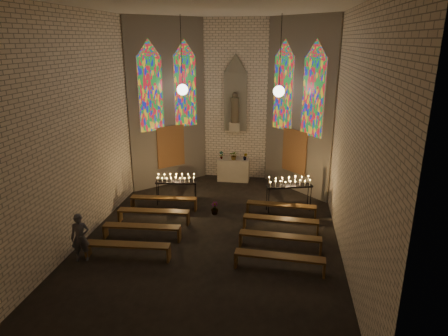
{
  "coord_description": "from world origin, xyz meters",
  "views": [
    {
      "loc": [
        2.11,
        -11.49,
        6.11
      ],
      "look_at": [
        0.22,
        1.12,
        1.98
      ],
      "focal_mm": 32.0,
      "sensor_mm": 36.0,
      "label": 1
    }
  ],
  "objects": [
    {
      "name": "floor",
      "position": [
        0.0,
        0.0,
        0.0
      ],
      "size": [
        12.0,
        12.0,
        0.0
      ],
      "primitive_type": "plane",
      "color": "black",
      "rests_on": "ground"
    },
    {
      "name": "room",
      "position": [
        -0.0,
        3.37,
        3.72
      ],
      "size": [
        8.22,
        12.43,
        7.0
      ],
      "color": "beige",
      "rests_on": "ground"
    },
    {
      "name": "altar",
      "position": [
        0.0,
        5.45,
        0.5
      ],
      "size": [
        1.4,
        0.6,
        1.0
      ],
      "primitive_type": "cube",
      "color": "beige",
      "rests_on": "ground"
    },
    {
      "name": "flower_vase_left",
      "position": [
        -0.55,
        5.41,
        1.18
      ],
      "size": [
        0.22,
        0.19,
        0.37
      ],
      "primitive_type": "imported",
      "rotation": [
        0.0,
        0.0,
        0.34
      ],
      "color": "#4C723F",
      "rests_on": "altar"
    },
    {
      "name": "flower_vase_center",
      "position": [
        0.03,
        5.37,
        1.21
      ],
      "size": [
        0.41,
        0.37,
        0.41
      ],
      "primitive_type": "imported",
      "rotation": [
        0.0,
        0.0,
        -0.13
      ],
      "color": "#4C723F",
      "rests_on": "altar"
    },
    {
      "name": "flower_vase_right",
      "position": [
        0.53,
        5.37,
        1.17
      ],
      "size": [
        0.22,
        0.19,
        0.34
      ],
      "primitive_type": "imported",
      "rotation": [
        0.0,
        0.0,
        -0.23
      ],
      "color": "#4C723F",
      "rests_on": "altar"
    },
    {
      "name": "aisle_flower_pot",
      "position": [
        -0.22,
        1.7,
        0.23
      ],
      "size": [
        0.35,
        0.35,
        0.47
      ],
      "primitive_type": "imported",
      "rotation": [
        0.0,
        0.0,
        -0.43
      ],
      "color": "#4C723F",
      "rests_on": "ground"
    },
    {
      "name": "votive_stand_left",
      "position": [
        -1.83,
        2.43,
        0.98
      ],
      "size": [
        1.6,
        0.55,
        1.15
      ],
      "rotation": [
        0.0,
        0.0,
        0.12
      ],
      "color": "black",
      "rests_on": "ground"
    },
    {
      "name": "votive_stand_right",
      "position": [
        2.45,
        2.44,
        1.06
      ],
      "size": [
        1.73,
        0.84,
        1.24
      ],
      "rotation": [
        0.0,
        0.0,
        0.27
      ],
      "color": "black",
      "rests_on": "ground"
    },
    {
      "name": "pew_left_0",
      "position": [
        -2.18,
        1.87,
        0.39
      ],
      "size": [
        2.49,
        0.49,
        0.48
      ],
      "rotation": [
        0.0,
        0.0,
        0.06
      ],
      "color": "#503516",
      "rests_on": "ground"
    },
    {
      "name": "pew_right_0",
      "position": [
        2.18,
        1.87,
        0.39
      ],
      "size": [
        2.49,
        0.49,
        0.48
      ],
      "rotation": [
        0.0,
        0.0,
        -0.06
      ],
      "color": "#503516",
      "rests_on": "ground"
    },
    {
      "name": "pew_left_1",
      "position": [
        -2.18,
        0.67,
        0.39
      ],
      "size": [
        2.49,
        0.49,
        0.48
      ],
      "rotation": [
        0.0,
        0.0,
        0.06
      ],
      "color": "#503516",
      "rests_on": "ground"
    },
    {
      "name": "pew_right_1",
      "position": [
        2.18,
        0.67,
        0.39
      ],
      "size": [
        2.49,
        0.49,
        0.48
      ],
      "rotation": [
        0.0,
        0.0,
        -0.06
      ],
      "color": "#503516",
      "rests_on": "ground"
    },
    {
      "name": "pew_left_2",
      "position": [
        -2.18,
        -0.53,
        0.39
      ],
      "size": [
        2.49,
        0.49,
        0.48
      ],
      "rotation": [
        0.0,
        0.0,
        0.06
      ],
      "color": "#503516",
      "rests_on": "ground"
    },
    {
      "name": "pew_right_2",
      "position": [
        2.18,
        -0.53,
        0.39
      ],
      "size": [
        2.49,
        0.49,
        0.48
      ],
      "rotation": [
        0.0,
        0.0,
        -0.06
      ],
      "color": "#503516",
      "rests_on": "ground"
    },
    {
      "name": "pew_left_3",
      "position": [
        -2.18,
        -1.73,
        0.39
      ],
      "size": [
        2.49,
        0.49,
        0.48
      ],
      "rotation": [
        0.0,
        0.0,
        0.06
      ],
      "color": "#503516",
      "rests_on": "ground"
    },
    {
      "name": "pew_right_3",
      "position": [
        2.18,
        -1.73,
        0.39
      ],
      "size": [
        2.49,
        0.49,
        0.48
      ],
      "rotation": [
        0.0,
        0.0,
        -0.06
      ],
      "color": "#503516",
      "rests_on": "ground"
    },
    {
      "name": "visitor",
      "position": [
        -3.47,
        -2.0,
        0.71
      ],
      "size": [
        0.6,
        0.49,
        1.43
      ],
      "primitive_type": "imported",
      "rotation": [
        0.0,
        0.0,
        0.33
      ],
      "color": "#484852",
      "rests_on": "ground"
    }
  ]
}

